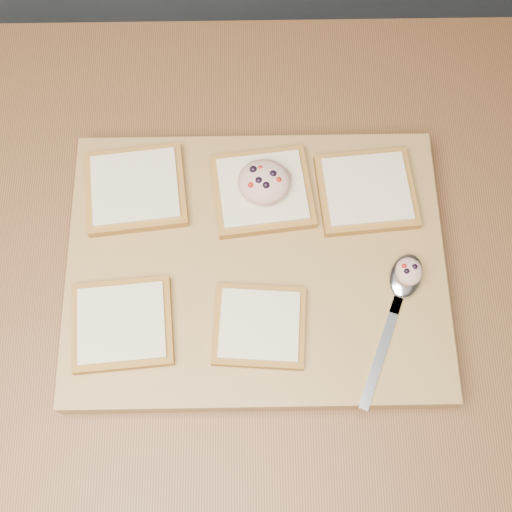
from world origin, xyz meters
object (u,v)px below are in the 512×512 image
at_px(bread_far_center, 262,191).
at_px(tuna_salad_dollop, 264,182).
at_px(spoon, 402,287).
at_px(cutting_board, 256,266).

distance_m(bread_far_center, tuna_salad_dollop, 0.03).
height_order(bread_far_center, spoon, bread_far_center).
bearing_deg(cutting_board, tuna_salad_dollop, 83.05).
xyz_separation_m(cutting_board, tuna_salad_dollop, (0.01, 0.10, 0.05)).
height_order(tuna_salad_dollop, spoon, tuna_salad_dollop).
relative_size(cutting_board, tuna_salad_dollop, 7.14).
xyz_separation_m(tuna_salad_dollop, spoon, (0.17, -0.13, -0.03)).
relative_size(tuna_salad_dollop, spoon, 0.33).
bearing_deg(tuna_salad_dollop, bread_far_center, -154.02).
height_order(bread_far_center, tuna_salad_dollop, tuna_salad_dollop).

